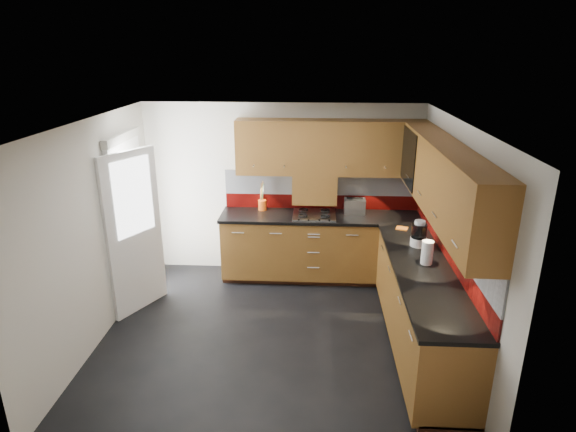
# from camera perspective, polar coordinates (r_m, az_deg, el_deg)

# --- Properties ---
(room) EXTENTS (4.00, 3.80, 2.64)m
(room) POSITION_cam_1_polar(r_m,az_deg,el_deg) (4.94, -2.10, 0.60)
(room) COLOR black
(base_cabinets) EXTENTS (2.70, 3.20, 0.95)m
(base_cabinets) POSITION_cam_1_polar(r_m,az_deg,el_deg) (6.03, 8.89, -6.97)
(base_cabinets) COLOR #5B3514
(base_cabinets) RESTS_ON room
(countertop) EXTENTS (2.72, 3.22, 0.04)m
(countertop) POSITION_cam_1_polar(r_m,az_deg,el_deg) (5.82, 9.02, -2.77)
(countertop) COLOR black
(countertop) RESTS_ON base_cabinets
(backsplash) EXTENTS (2.70, 3.20, 0.54)m
(backsplash) POSITION_cam_1_polar(r_m,az_deg,el_deg) (5.95, 11.10, 0.60)
(backsplash) COLOR #6B0B09
(backsplash) RESTS_ON countertop
(upper_cabinets) EXTENTS (2.50, 3.20, 0.72)m
(upper_cabinets) POSITION_cam_1_polar(r_m,az_deg,el_deg) (5.64, 11.23, 6.19)
(upper_cabinets) COLOR #5B3514
(upper_cabinets) RESTS_ON room
(extractor_hood) EXTENTS (0.60, 0.33, 0.40)m
(extractor_hood) POSITION_cam_1_polar(r_m,az_deg,el_deg) (6.55, 3.18, 3.33)
(extractor_hood) COLOR #5B3514
(extractor_hood) RESTS_ON room
(glass_cabinet) EXTENTS (0.32, 0.80, 0.66)m
(glass_cabinet) POSITION_cam_1_polar(r_m,az_deg,el_deg) (5.99, 15.48, 6.89)
(glass_cabinet) COLOR black
(glass_cabinet) RESTS_ON room
(back_door) EXTENTS (0.42, 1.19, 2.04)m
(back_door) POSITION_cam_1_polar(r_m,az_deg,el_deg) (6.20, -17.99, -0.97)
(back_door) COLOR white
(back_door) RESTS_ON room
(gas_hob) EXTENTS (0.58, 0.51, 0.04)m
(gas_hob) POSITION_cam_1_polar(r_m,az_deg,el_deg) (6.49, 3.12, 0.16)
(gas_hob) COLOR silver
(gas_hob) RESTS_ON countertop
(utensil_pot) EXTENTS (0.12, 0.12, 0.41)m
(utensil_pot) POSITION_cam_1_polar(r_m,az_deg,el_deg) (6.69, -3.07, 1.48)
(utensil_pot) COLOR #D75414
(utensil_pot) RESTS_ON countertop
(toaster) EXTENTS (0.29, 0.19, 0.21)m
(toaster) POSITION_cam_1_polar(r_m,az_deg,el_deg) (6.63, 7.90, 1.20)
(toaster) COLOR silver
(toaster) RESTS_ON countertop
(food_processor) EXTENTS (0.18, 0.18, 0.30)m
(food_processor) POSITION_cam_1_polar(r_m,az_deg,el_deg) (5.67, 15.25, -2.11)
(food_processor) COLOR white
(food_processor) RESTS_ON countertop
(paper_towel) EXTENTS (0.15, 0.15, 0.25)m
(paper_towel) POSITION_cam_1_polar(r_m,az_deg,el_deg) (5.23, 16.16, -4.18)
(paper_towel) COLOR white
(paper_towel) RESTS_ON countertop
(orange_cloth) EXTENTS (0.17, 0.16, 0.01)m
(orange_cloth) POSITION_cam_1_polar(r_m,az_deg,el_deg) (6.18, 13.35, -1.43)
(orange_cloth) COLOR orange
(orange_cloth) RESTS_ON countertop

